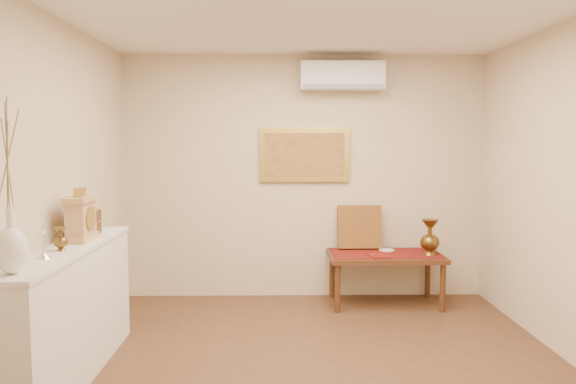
{
  "coord_description": "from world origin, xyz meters",
  "views": [
    {
      "loc": [
        -0.3,
        -4.01,
        1.73
      ],
      "look_at": [
        -0.2,
        1.15,
        1.28
      ],
      "focal_mm": 35.0,
      "sensor_mm": 36.0,
      "label": 1
    }
  ],
  "objects_px": {
    "white_vase": "(9,189)",
    "low_table": "(385,260)",
    "brass_urn_tall": "(430,233)",
    "mantel_clock": "(81,218)",
    "wooden_chest": "(88,221)",
    "display_ledge": "(68,314)"
  },
  "relations": [
    {
      "from": "white_vase",
      "to": "display_ledge",
      "type": "distance_m",
      "value": 1.28
    },
    {
      "from": "brass_urn_tall",
      "to": "low_table",
      "type": "relative_size",
      "value": 0.38
    },
    {
      "from": "brass_urn_tall",
      "to": "mantel_clock",
      "type": "height_order",
      "value": "mantel_clock"
    },
    {
      "from": "wooden_chest",
      "to": "low_table",
      "type": "xyz_separation_m",
      "value": [
        2.68,
        1.36,
        -0.62
      ]
    },
    {
      "from": "wooden_chest",
      "to": "display_ledge",
      "type": "bearing_deg",
      "value": -89.23
    },
    {
      "from": "brass_urn_tall",
      "to": "wooden_chest",
      "type": "xyz_separation_m",
      "value": [
        -3.13,
        -1.26,
        0.32
      ]
    },
    {
      "from": "white_vase",
      "to": "low_table",
      "type": "distance_m",
      "value": 3.92
    },
    {
      "from": "white_vase",
      "to": "wooden_chest",
      "type": "bearing_deg",
      "value": 90.45
    },
    {
      "from": "brass_urn_tall",
      "to": "wooden_chest",
      "type": "bearing_deg",
      "value": -158.06
    },
    {
      "from": "wooden_chest",
      "to": "low_table",
      "type": "height_order",
      "value": "wooden_chest"
    },
    {
      "from": "white_vase",
      "to": "brass_urn_tall",
      "type": "distance_m",
      "value": 4.12
    },
    {
      "from": "white_vase",
      "to": "wooden_chest",
      "type": "relative_size",
      "value": 4.03
    },
    {
      "from": "mantel_clock",
      "to": "brass_urn_tall",
      "type": "bearing_deg",
      "value": 25.88
    },
    {
      "from": "mantel_clock",
      "to": "low_table",
      "type": "height_order",
      "value": "mantel_clock"
    },
    {
      "from": "low_table",
      "to": "white_vase",
      "type": "bearing_deg",
      "value": -134.72
    },
    {
      "from": "white_vase",
      "to": "brass_urn_tall",
      "type": "bearing_deg",
      "value": 39.82
    },
    {
      "from": "mantel_clock",
      "to": "wooden_chest",
      "type": "height_order",
      "value": "mantel_clock"
    },
    {
      "from": "brass_urn_tall",
      "to": "low_table",
      "type": "height_order",
      "value": "brass_urn_tall"
    },
    {
      "from": "brass_urn_tall",
      "to": "display_ledge",
      "type": "distance_m",
      "value": 3.61
    },
    {
      "from": "display_ledge",
      "to": "mantel_clock",
      "type": "relative_size",
      "value": 4.93
    },
    {
      "from": "mantel_clock",
      "to": "low_table",
      "type": "distance_m",
      "value": 3.17
    },
    {
      "from": "brass_urn_tall",
      "to": "white_vase",
      "type": "bearing_deg",
      "value": -140.18
    }
  ]
}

